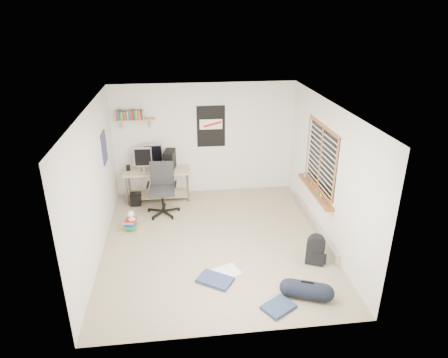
{
  "coord_description": "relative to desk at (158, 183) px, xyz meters",
  "views": [
    {
      "loc": [
        -0.59,
        -6.22,
        3.96
      ],
      "look_at": [
        0.18,
        0.14,
        1.19
      ],
      "focal_mm": 32.0,
      "sensor_mm": 36.0,
      "label": 1
    }
  ],
  "objects": [
    {
      "name": "floor",
      "position": [
        1.07,
        -1.99,
        -0.37
      ],
      "size": [
        4.0,
        4.5,
        0.01
      ],
      "primitive_type": "cube",
      "color": "gray",
      "rests_on": "ground"
    },
    {
      "name": "speaker_left",
      "position": [
        -0.62,
        0.01,
        0.37
      ],
      "size": [
        0.08,
        0.08,
        0.16
      ],
      "primitive_type": "cube",
      "rotation": [
        0.0,
        0.0,
        0.03
      ],
      "color": "black",
      "rests_on": "desk"
    },
    {
      "name": "pc_tower",
      "position": [
        0.29,
        0.01,
        0.51
      ],
      "size": [
        0.28,
        0.46,
        0.45
      ],
      "primitive_type": "cube",
      "rotation": [
        0.0,
        0.0,
        -0.17
      ],
      "color": "black",
      "rests_on": "desk"
    },
    {
      "name": "baseboard_heater",
      "position": [
        3.02,
        -1.69,
        -0.28
      ],
      "size": [
        0.08,
        2.5,
        0.18
      ],
      "primitive_type": "cube",
      "color": "#B7B2A8",
      "rests_on": "floor"
    },
    {
      "name": "backpack",
      "position": [
        2.67,
        -2.81,
        -0.16
      ],
      "size": [
        0.37,
        0.34,
        0.4
      ],
      "primitive_type": "cube",
      "rotation": [
        0.0,
        0.0,
        -0.4
      ],
      "color": "black",
      "rests_on": "floor"
    },
    {
      "name": "duffel_bag",
      "position": [
        2.25,
        -3.66,
        -0.22
      ],
      "size": [
        0.35,
        0.35,
        0.54
      ],
      "primitive_type": "cylinder",
      "rotation": [
        0.0,
        0.0,
        -0.37
      ],
      "color": "black",
      "rests_on": "floor"
    },
    {
      "name": "jeans_a",
      "position": [
        0.95,
        -3.13,
        -0.33
      ],
      "size": [
        0.63,
        0.57,
        0.06
      ],
      "primitive_type": "cube",
      "rotation": [
        0.0,
        0.0,
        -0.59
      ],
      "color": "navy",
      "rests_on": "floor"
    },
    {
      "name": "keyboard",
      "position": [
        -0.37,
        -0.11,
        0.3
      ],
      "size": [
        0.45,
        0.19,
        0.02
      ],
      "primitive_type": "cube",
      "rotation": [
        0.0,
        0.0,
        0.09
      ],
      "color": "black",
      "rests_on": "desk"
    },
    {
      "name": "subwoofer",
      "position": [
        -0.48,
        -0.28,
        -0.22
      ],
      "size": [
        0.23,
        0.23,
        0.26
      ],
      "primitive_type": "cube",
      "rotation": [
        0.0,
        0.0,
        0.02
      ],
      "color": "black",
      "rests_on": "floor"
    },
    {
      "name": "speaker_right",
      "position": [
        0.23,
        -0.25,
        0.38
      ],
      "size": [
        0.11,
        0.11,
        0.19
      ],
      "primitive_type": "cube",
      "rotation": [
        0.0,
        0.0,
        -0.27
      ],
      "color": "black",
      "rests_on": "desk"
    },
    {
      "name": "office_chair",
      "position": [
        0.11,
        -0.75,
        0.12
      ],
      "size": [
        0.74,
        0.74,
        1.08
      ],
      "primitive_type": "cube",
      "rotation": [
        0.0,
        0.0,
        -0.05
      ],
      "color": "#262629",
      "rests_on": "floor"
    },
    {
      "name": "left_wall",
      "position": [
        -0.94,
        -1.99,
        0.89
      ],
      "size": [
        0.01,
        4.5,
        2.5
      ],
      "primitive_type": "cube",
      "color": "silver",
      "rests_on": "ground"
    },
    {
      "name": "book_stack",
      "position": [
        -0.48,
        -1.35,
        -0.22
      ],
      "size": [
        0.51,
        0.44,
        0.33
      ],
      "primitive_type": "cube",
      "rotation": [
        0.0,
        0.0,
        -0.1
      ],
      "color": "olive",
      "rests_on": "floor"
    },
    {
      "name": "back_wall",
      "position": [
        1.07,
        0.27,
        0.89
      ],
      "size": [
        4.0,
        0.01,
        2.5
      ],
      "primitive_type": "cube",
      "color": "silver",
      "rests_on": "ground"
    },
    {
      "name": "monitor_left",
      "position": [
        -0.28,
        -0.08,
        0.5
      ],
      "size": [
        0.38,
        0.1,
        0.42
      ],
      "primitive_type": "cube",
      "rotation": [
        0.0,
        0.0,
        -0.02
      ],
      "color": "#B6B5BB",
      "rests_on": "desk"
    },
    {
      "name": "desk_lamp",
      "position": [
        -0.46,
        -1.37,
        0.02
      ],
      "size": [
        0.19,
        0.25,
        0.22
      ],
      "primitive_type": "cube",
      "rotation": [
        0.0,
        0.0,
        0.26
      ],
      "color": "silver",
      "rests_on": "book_stack"
    },
    {
      "name": "poster_left_wall",
      "position": [
        -0.92,
        -0.79,
        1.14
      ],
      "size": [
        0.02,
        0.42,
        0.6
      ],
      "primitive_type": "cube",
      "color": "navy",
      "rests_on": "left_wall"
    },
    {
      "name": "monitor_right",
      "position": [
        -0.06,
        0.01,
        0.51
      ],
      "size": [
        0.42,
        0.12,
        0.45
      ],
      "primitive_type": "cube",
      "rotation": [
        0.0,
        0.0,
        0.05
      ],
      "color": "#ACABB0",
      "rests_on": "desk"
    },
    {
      "name": "right_wall",
      "position": [
        3.07,
        -1.99,
        0.89
      ],
      "size": [
        0.01,
        4.5,
        2.5
      ],
      "primitive_type": "cube",
      "color": "silver",
      "rests_on": "ground"
    },
    {
      "name": "jeans_b",
      "position": [
        1.79,
        -3.84,
        -0.34
      ],
      "size": [
        0.54,
        0.51,
        0.05
      ],
      "primitive_type": "cube",
      "rotation": [
        0.0,
        0.0,
        0.56
      ],
      "color": "navy",
      "rests_on": "floor"
    },
    {
      "name": "wall_shelf",
      "position": [
        -0.38,
        0.15,
        1.42
      ],
      "size": [
        0.8,
        0.22,
        0.24
      ],
      "primitive_type": "cube",
      "color": "tan",
      "rests_on": "back_wall"
    },
    {
      "name": "ceiling",
      "position": [
        1.07,
        -1.99,
        2.14
      ],
      "size": [
        4.0,
        4.5,
        0.01
      ],
      "primitive_type": "cube",
      "color": "white",
      "rests_on": "ground"
    },
    {
      "name": "poster_back_wall",
      "position": [
        1.22,
        0.24,
        1.19
      ],
      "size": [
        0.62,
        0.03,
        0.92
      ],
      "primitive_type": "cube",
      "color": "black",
      "rests_on": "back_wall"
    },
    {
      "name": "window",
      "position": [
        3.02,
        -1.69,
        1.08
      ],
      "size": [
        0.1,
        1.5,
        1.26
      ],
      "primitive_type": "cube",
      "color": "brown",
      "rests_on": "right_wall"
    },
    {
      "name": "desk",
      "position": [
        0.0,
        0.0,
        0.0
      ],
      "size": [
        1.51,
        0.84,
        0.65
      ],
      "primitive_type": "cube",
      "rotation": [
        0.0,
        0.0,
        0.16
      ],
      "color": "tan",
      "rests_on": "floor"
    },
    {
      "name": "tshirt",
      "position": [
        1.16,
        -2.94,
        -0.34
      ],
      "size": [
        0.5,
        0.46,
        0.04
      ],
      "primitive_type": "cube",
      "rotation": [
        0.0,
        0.0,
        0.39
      ],
      "color": "white",
      "rests_on": "floor"
    }
  ]
}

